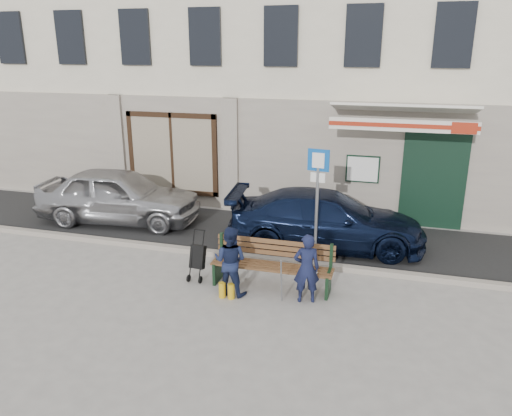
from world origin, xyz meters
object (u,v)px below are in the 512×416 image
at_px(car_silver, 119,195).
at_px(parking_sign, 317,188).
at_px(woman, 230,261).
at_px(man, 306,268).
at_px(car_navy, 326,220).
at_px(bench, 270,265).
at_px(stroller, 198,258).

bearing_deg(car_silver, parking_sign, -107.28).
bearing_deg(woman, man, -171.92).
height_order(car_silver, man, car_silver).
bearing_deg(car_navy, car_silver, 81.56).
xyz_separation_m(bench, woman, (-0.65, -0.47, 0.22)).
distance_m(bench, man, 0.91).
xyz_separation_m(bench, stroller, (-1.50, -0.03, -0.00)).
xyz_separation_m(bench, man, (0.80, -0.38, 0.21)).
bearing_deg(car_silver, man, -123.59).
relative_size(bench, woman, 1.77).
height_order(car_navy, woman, woman).
distance_m(car_navy, man, 2.81).
height_order(bench, woman, woman).
xyz_separation_m(parking_sign, stroller, (-2.16, -1.53, -1.22)).
bearing_deg(car_navy, stroller, 131.43).
distance_m(car_silver, parking_sign, 5.72).
bearing_deg(stroller, bench, 6.10).
bearing_deg(stroller, parking_sign, 40.05).
relative_size(parking_sign, stroller, 2.45).
height_order(car_navy, man, man).
xyz_separation_m(car_navy, parking_sign, (-0.10, -0.93, 1.01)).
bearing_deg(car_navy, bench, 156.73).
bearing_deg(stroller, car_silver, 146.11).
bearing_deg(car_silver, stroller, -134.04).
relative_size(woman, stroller, 1.32).
bearing_deg(car_silver, bench, -124.00).
distance_m(car_navy, parking_sign, 1.38).
relative_size(car_silver, parking_sign, 1.72).
xyz_separation_m(parking_sign, bench, (-0.66, -1.49, -1.22)).
height_order(parking_sign, woman, parking_sign).
distance_m(car_silver, man, 6.43).
bearing_deg(car_silver, car_navy, -97.74).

